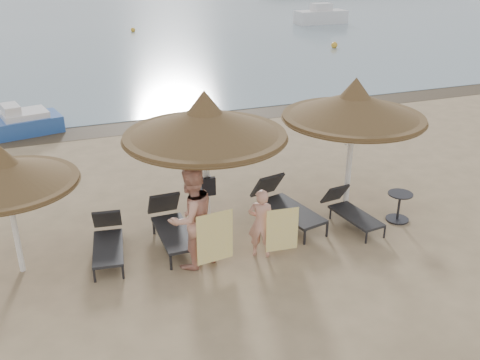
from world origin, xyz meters
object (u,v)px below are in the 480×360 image
object	(u,v)px
lounger_near_right	(285,203)
person_right	(261,218)
palapa_center	(205,123)
palapa_right	(354,106)
person_left	(191,210)
palapa_left	(4,173)
lounger_far_right	(350,210)
lounger_far_left	(108,239)
side_table	(399,208)
pedal_boat	(25,122)
lounger_near_left	(172,224)

from	to	relation	value
lounger_near_right	person_right	bearing A→B (deg)	-144.17
person_right	palapa_center	bearing A→B (deg)	-20.70
lounger_near_right	palapa_right	bearing A→B (deg)	-13.07
palapa_right	person_left	bearing A→B (deg)	-165.57
palapa_left	person_right	distance (m)	4.84
lounger_far_right	lounger_far_left	bearing A→B (deg)	166.90
side_table	person_right	world-z (taller)	person_right
palapa_left	side_table	distance (m)	8.30
lounger_far_left	pedal_boat	bearing A→B (deg)	107.78
palapa_center	palapa_right	distance (m)	3.50
side_table	pedal_boat	xyz separation A→B (m)	(-7.95, 9.54, 0.06)
lounger_near_left	lounger_far_right	xyz separation A→B (m)	(3.95, -0.62, -0.06)
lounger_far_right	palapa_center	bearing A→B (deg)	165.09
palapa_center	lounger_far_left	world-z (taller)	palapa_center
lounger_near_left	lounger_far_left	bearing A→B (deg)	-176.62
palapa_right	person_right	world-z (taller)	palapa_right
palapa_center	lounger_far_left	bearing A→B (deg)	177.11
palapa_left	lounger_far_left	bearing A→B (deg)	0.25
palapa_left	person_left	world-z (taller)	palapa_left
palapa_center	lounger_near_left	world-z (taller)	palapa_center
palapa_left	palapa_center	xyz separation A→B (m)	(3.74, -0.10, 0.53)
side_table	lounger_near_left	bearing A→B (deg)	169.95
palapa_right	pedal_boat	size ratio (longest dim) A/B	1.33
palapa_left	lounger_near_left	size ratio (longest dim) A/B	1.31
palapa_right	side_table	world-z (taller)	palapa_right
lounger_far_left	side_table	distance (m)	6.46
palapa_left	person_right	bearing A→B (deg)	-13.41
palapa_center	palapa_right	bearing A→B (deg)	3.30
lounger_far_left	person_right	xyz separation A→B (m)	(2.89, -1.09, 0.50)
palapa_left	lounger_far_right	world-z (taller)	palapa_left
palapa_left	palapa_center	bearing A→B (deg)	-1.49
palapa_left	lounger_near_left	bearing A→B (deg)	1.91
palapa_center	person_right	xyz separation A→B (m)	(0.82, -0.99, -1.75)
palapa_left	palapa_right	distance (m)	7.25
palapa_left	lounger_near_right	bearing A→B (deg)	1.29
palapa_right	lounger_near_right	size ratio (longest dim) A/B	1.48
palapa_center	side_table	bearing A→B (deg)	-9.18
lounger_near_right	person_left	bearing A→B (deg)	-168.87
palapa_right	lounger_far_right	distance (m)	2.30
lounger_near_right	person_right	size ratio (longest dim) A/B	1.27
palapa_right	lounger_far_right	bearing A→B (deg)	-114.29
person_left	pedal_boat	distance (m)	10.19
person_right	pedal_boat	xyz separation A→B (m)	(-4.43, 9.83, -0.47)
palapa_left	pedal_boat	xyz separation A→B (m)	(0.13, 8.75, -1.69)
side_table	palapa_right	bearing A→B (deg)	132.86
side_table	pedal_boat	world-z (taller)	pedal_boat
lounger_far_left	person_right	size ratio (longest dim) A/B	1.06
palapa_center	palapa_left	bearing A→B (deg)	178.51
pedal_boat	palapa_right	bearing A→B (deg)	-62.99
lounger_near_right	person_right	world-z (taller)	person_right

